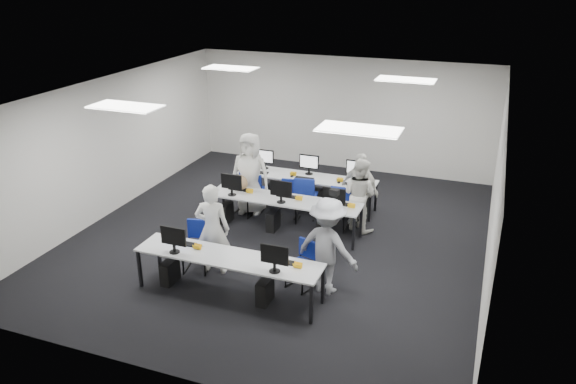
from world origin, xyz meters
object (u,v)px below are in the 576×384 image
at_px(chair_7, 342,210).
at_px(student_0, 212,229).
at_px(chair_2, 245,201).
at_px(chair_4, 337,216).
at_px(student_1, 359,194).
at_px(chair_5, 256,197).
at_px(chair_6, 306,204).
at_px(student_3, 359,189).
at_px(photographer, 328,246).
at_px(desk_mid, 284,201).
at_px(chair_3, 289,208).
at_px(chair_0, 197,255).
at_px(chair_1, 302,273).
at_px(desk_front, 228,259).
at_px(student_2, 250,174).

distance_m(chair_7, student_0, 3.32).
bearing_deg(chair_2, chair_4, 4.09).
bearing_deg(student_1, student_0, 75.69).
bearing_deg(chair_7, chair_5, 171.86).
relative_size(chair_6, student_3, 0.60).
xyz_separation_m(student_3, photographer, (0.15, -2.83, 0.06)).
xyz_separation_m(desk_mid, student_1, (1.40, 0.67, 0.10)).
height_order(chair_4, student_3, student_3).
bearing_deg(chair_6, chair_5, 170.67).
relative_size(chair_3, chair_6, 0.91).
relative_size(chair_2, chair_6, 1.00).
bearing_deg(photographer, chair_0, 16.32).
height_order(desk_mid, chair_2, chair_2).
bearing_deg(chair_7, chair_4, -99.53).
bearing_deg(chair_4, chair_5, 168.11).
bearing_deg(photographer, chair_6, -50.84).
bearing_deg(chair_1, chair_3, 135.04).
height_order(chair_1, chair_5, chair_5).
distance_m(chair_5, student_1, 2.49).
bearing_deg(desk_mid, student_3, 34.70).
xyz_separation_m(desk_front, chair_2, (-1.16, 3.15, -0.38)).
bearing_deg(desk_mid, student_0, -106.89).
relative_size(chair_2, student_1, 0.61).
bearing_deg(chair_7, chair_2, -179.09).
distance_m(desk_front, chair_2, 3.37).
height_order(chair_5, chair_7, chair_5).
bearing_deg(chair_7, chair_0, -131.28).
distance_m(chair_2, chair_4, 2.14).
bearing_deg(desk_front, student_2, 107.92).
height_order(student_3, photographer, photographer).
bearing_deg(chair_3, student_3, 3.78).
bearing_deg(student_1, chair_0, 71.80).
bearing_deg(chair_7, chair_1, -96.36).
bearing_deg(chair_5, chair_0, -91.59).
bearing_deg(chair_0, student_3, 40.08).
xyz_separation_m(chair_0, student_2, (-0.13, 2.68, 0.63)).
xyz_separation_m(desk_front, student_3, (1.34, 3.53, 0.11)).
height_order(student_1, photographer, photographer).
bearing_deg(student_0, student_1, -139.22).
bearing_deg(desk_mid, student_1, 25.66).
bearing_deg(desk_mid, desk_front, -90.00).
height_order(chair_7, photographer, photographer).
relative_size(chair_0, chair_3, 1.04).
height_order(student_0, photographer, photographer).
distance_m(chair_4, photographer, 2.57).
bearing_deg(chair_0, chair_1, -9.62).
relative_size(student_2, student_3, 1.16).
relative_size(chair_6, student_2, 0.52).
distance_m(chair_6, student_3, 1.27).
distance_m(chair_3, student_0, 2.69).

